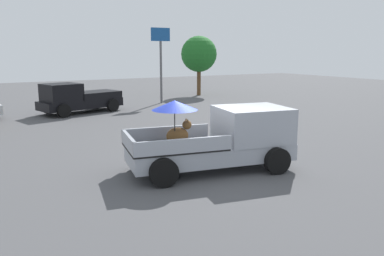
{
  "coord_description": "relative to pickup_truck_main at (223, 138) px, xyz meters",
  "views": [
    {
      "loc": [
        -6.22,
        -9.67,
        3.61
      ],
      "look_at": [
        0.08,
        1.28,
        1.1
      ],
      "focal_mm": 36.19,
      "sensor_mm": 36.0,
      "label": 1
    }
  ],
  "objects": [
    {
      "name": "ground_plane",
      "position": [
        -0.42,
        0.08,
        -0.98
      ],
      "size": [
        80.0,
        80.0,
        0.0
      ],
      "primitive_type": "plane",
      "color": "#4C4C4F"
    },
    {
      "name": "pickup_truck_red",
      "position": [
        -1.15,
        13.53,
        -0.1
      ],
      "size": [
        5.1,
        3.12,
        1.8
      ],
      "rotation": [
        0.0,
        0.0,
        3.41
      ],
      "color": "black",
      "rests_on": "ground"
    },
    {
      "name": "motel_sign",
      "position": [
        5.15,
        15.25,
        2.68
      ],
      "size": [
        1.4,
        0.16,
        5.2
      ],
      "color": "#59595B",
      "rests_on": "ground"
    },
    {
      "name": "tree_by_lot",
      "position": [
        9.97,
        18.1,
        2.39
      ],
      "size": [
        2.93,
        2.93,
        4.86
      ],
      "color": "brown",
      "rests_on": "ground"
    },
    {
      "name": "pickup_truck_main",
      "position": [
        0.0,
        0.0,
        0.0
      ],
      "size": [
        5.31,
        3.0,
        2.22
      ],
      "rotation": [
        0.0,
        0.0,
        -0.19
      ],
      "color": "black",
      "rests_on": "ground"
    }
  ]
}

